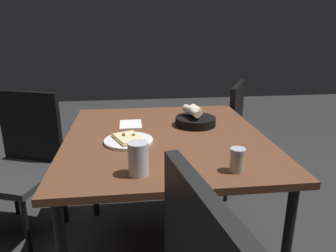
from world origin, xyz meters
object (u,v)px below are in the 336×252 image
bread_basket (195,119)px  beer_glass (138,161)px  dining_table (165,147)px  chair_near (22,157)px  pepper_shaker (237,161)px  pizza_plate (129,140)px  chair_spare (220,131)px

bread_basket → beer_glass: beer_glass is taller
dining_table → bread_basket: 0.25m
chair_near → pepper_shaker: bearing=-128.0°
dining_table → chair_near: chair_near is taller
dining_table → pizza_plate: bearing=112.0°
pizza_plate → bread_basket: size_ratio=1.05×
bread_basket → dining_table: bearing=129.3°
dining_table → pepper_shaker: bearing=-152.6°
pepper_shaker → chair_near: chair_near is taller
dining_table → pizza_plate: (-0.07, 0.18, 0.07)m
pizza_plate → chair_spare: size_ratio=0.27×
bread_basket → chair_near: chair_near is taller
dining_table → bread_basket: (0.15, -0.18, 0.10)m
pizza_plate → chair_spare: 1.14m
dining_table → beer_glass: beer_glass is taller
dining_table → bread_basket: bearing=-50.7°
beer_glass → bread_basket: bearing=-30.1°
chair_near → beer_glass: bearing=-139.5°
chair_near → bread_basket: bearing=-104.0°
beer_glass → chair_spare: 1.40m
bread_basket → chair_spare: chair_spare is taller
beer_glass → pizza_plate: bearing=6.3°
pizza_plate → beer_glass: bearing=-173.7°
pepper_shaker → chair_spare: (1.21, -0.29, -0.30)m
pepper_shaker → chair_spare: size_ratio=0.11×
pizza_plate → chair_near: (0.48, 0.66, -0.26)m
dining_table → pizza_plate: 0.21m
chair_spare → bread_basket: bearing=152.2°
pizza_plate → dining_table: bearing=-68.0°
dining_table → beer_glass: 0.46m
bread_basket → beer_glass: 0.65m
pepper_shaker → chair_near: bearing=52.0°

